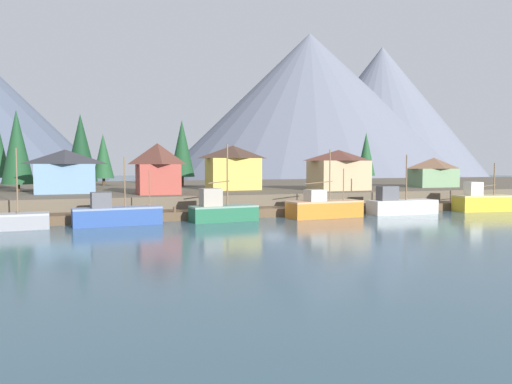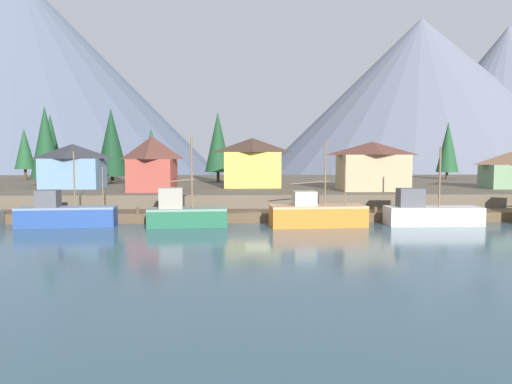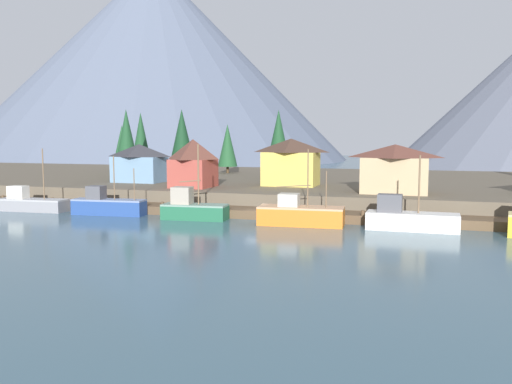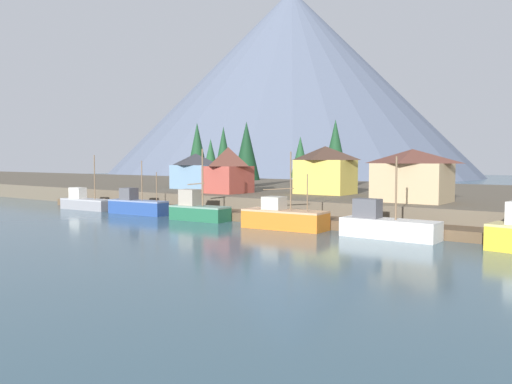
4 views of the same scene
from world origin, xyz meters
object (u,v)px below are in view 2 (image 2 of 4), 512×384
at_px(conifer_mid_right, 151,151).
at_px(conifer_centre, 51,142).
at_px(house_red, 152,163).
at_px(house_blue, 73,166).
at_px(fishing_boat_green, 185,213).
at_px(conifer_back_right, 112,142).
at_px(house_tan, 372,166).
at_px(conifer_near_right, 218,142).
at_px(fishing_boat_blue, 65,214).
at_px(house_yellow, 252,162).
at_px(conifer_mid_left, 25,149).
at_px(fishing_boat_white, 430,213).
at_px(conifer_back_left, 46,142).
at_px(fishing_boat_orange, 316,214).
at_px(conifer_near_left, 448,147).

xyz_separation_m(conifer_mid_right, conifer_centre, (-16.84, -3.45, 1.36)).
height_order(house_red, house_blue, house_red).
xyz_separation_m(fishing_boat_green, conifer_back_right, (-14.97, 28.55, 7.69)).
height_order(house_tan, house_blue, house_tan).
xyz_separation_m(conifer_near_right, conifer_centre, (-29.62, 5.91, 0.10)).
xyz_separation_m(fishing_boat_blue, house_yellow, (18.34, 18.51, 4.75)).
relative_size(conifer_mid_left, conifer_back_right, 0.80).
xyz_separation_m(fishing_boat_white, house_blue, (-40.80, 17.00, 4.35)).
bearing_deg(conifer_back_left, fishing_boat_orange, -34.56).
bearing_deg(conifer_mid_left, conifer_near_right, -13.16).
distance_m(fishing_boat_white, conifer_near_right, 39.25).
height_order(conifer_near_left, conifer_back_right, conifer_back_right).
distance_m(fishing_boat_blue, fishing_boat_green, 11.42).
bearing_deg(conifer_mid_left, conifer_back_right, -30.75).
xyz_separation_m(house_red, conifer_mid_left, (-28.42, 27.71, 2.24)).
bearing_deg(fishing_boat_orange, conifer_back_right, 129.79).
relative_size(house_yellow, conifer_back_right, 0.68).
relative_size(conifer_near_right, conifer_back_left, 0.99).
bearing_deg(conifer_centre, conifer_back_right, -34.02).
distance_m(conifer_near_right, conifer_mid_left, 36.31).
bearing_deg(conifer_back_right, fishing_boat_white, -36.02).
distance_m(fishing_boat_orange, conifer_mid_right, 48.00).
bearing_deg(conifer_back_left, fishing_boat_green, -46.39).
xyz_separation_m(conifer_near_left, conifer_back_right, (-59.46, -12.73, 0.37)).
xyz_separation_m(fishing_boat_blue, conifer_back_right, (-3.55, 28.40, 7.75)).
xyz_separation_m(conifer_mid_left, conifer_back_right, (18.83, -11.20, 0.79)).
bearing_deg(house_yellow, fishing_boat_green, -110.34).
xyz_separation_m(house_yellow, conifer_mid_right, (-18.15, 22.18, 1.91)).
xyz_separation_m(house_tan, house_yellow, (-14.81, 6.10, 0.35)).
height_order(conifer_mid_left, conifer_centre, conifer_centre).
xyz_separation_m(house_tan, conifer_near_right, (-20.18, 18.92, 3.53)).
distance_m(fishing_boat_green, conifer_near_right, 32.49).
distance_m(conifer_mid_left, conifer_mid_right, 22.59).
height_order(fishing_boat_blue, conifer_mid_left, conifer_mid_left).
xyz_separation_m(fishing_boat_blue, fishing_boat_white, (35.36, 0.10, -0.04)).
distance_m(fishing_boat_green, fishing_boat_orange, 12.68).
relative_size(house_yellow, conifer_near_right, 0.69).
bearing_deg(fishing_boat_orange, house_tan, 50.70).
relative_size(house_blue, conifer_near_right, 0.68).
bearing_deg(house_yellow, fishing_boat_white, -47.24).
relative_size(fishing_boat_blue, house_blue, 1.17).
bearing_deg(house_blue, conifer_near_right, 37.70).
xyz_separation_m(house_red, conifer_back_left, (-18.17, 12.67, 2.94)).
height_order(fishing_boat_white, conifer_mid_right, conifer_mid_right).
height_order(conifer_mid_right, conifer_back_left, conifer_back_left).
bearing_deg(house_blue, conifer_back_right, 80.49).
distance_m(house_tan, conifer_back_right, 40.17).
height_order(conifer_near_left, conifer_near_right, conifer_near_right).
relative_size(house_tan, conifer_mid_left, 0.89).
bearing_deg(house_red, conifer_near_right, 70.41).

